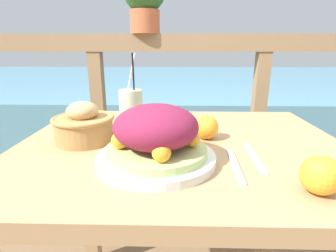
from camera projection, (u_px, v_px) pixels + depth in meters
The scene contains 10 objects.
patio_table at pixel (181, 179), 0.80m from camera, with size 0.94×0.75×0.76m.
railing_fence at pixel (178, 93), 1.47m from camera, with size 2.80×0.08×1.09m.
sea_backdrop at pixel (176, 96), 4.00m from camera, with size 12.00×4.00×0.59m.
salad_plate at pixel (156, 138), 0.61m from camera, with size 0.28×0.28×0.14m.
drink_glass at pixel (131, 113), 0.80m from camera, with size 0.07×0.07×0.25m.
bread_basket at pixel (84, 124), 0.76m from camera, with size 0.18×0.18×0.12m.
fork at pixel (235, 165), 0.61m from camera, with size 0.03×0.18×0.00m.
knife at pixel (255, 157), 0.65m from camera, with size 0.02×0.18×0.00m.
orange_near_basket at pixel (206, 127), 0.78m from camera, with size 0.07×0.07×0.07m.
orange_near_glass at pixel (321, 175), 0.49m from camera, with size 0.07×0.07×0.07m.
Camera 1 is at (-0.02, -0.72, 1.02)m, focal length 28.00 mm.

